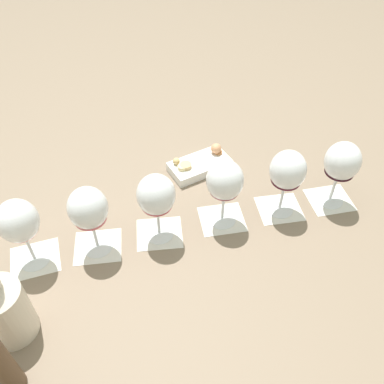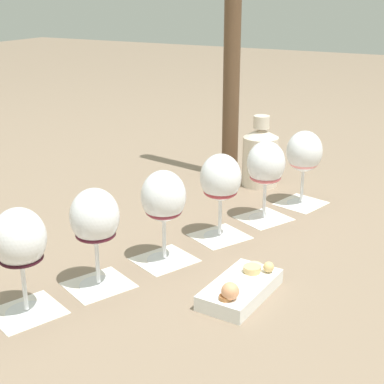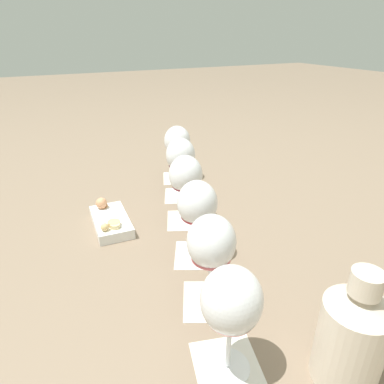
{
  "view_description": "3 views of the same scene",
  "coord_description": "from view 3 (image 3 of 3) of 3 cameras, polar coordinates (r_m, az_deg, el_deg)",
  "views": [
    {
      "loc": [
        -0.38,
        -0.57,
        0.81
      ],
      "look_at": [
        0.0,
        0.0,
        0.13
      ],
      "focal_mm": 38.0,
      "sensor_mm": 36.0,
      "label": 1
    },
    {
      "loc": [
        1.03,
        0.55,
        0.54
      ],
      "look_at": [
        0.0,
        0.0,
        0.13
      ],
      "focal_mm": 55.0,
      "sensor_mm": 36.0,
      "label": 2
    },
    {
      "loc": [
        -0.69,
        0.34,
        0.49
      ],
      "look_at": [
        0.0,
        0.0,
        0.13
      ],
      "focal_mm": 32.0,
      "sensor_mm": 36.0,
      "label": 3
    }
  ],
  "objects": [
    {
      "name": "wine_glass_3",
      "position": [
        0.92,
        -1.07,
        2.43
      ],
      "size": [
        0.09,
        0.09,
        0.19
      ],
      "color": "white",
      "rests_on": "tasting_card_3"
    },
    {
      "name": "tasting_card_1",
      "position": [
        0.72,
        2.97,
        -17.62
      ],
      "size": [
        0.15,
        0.14,
        0.0
      ],
      "color": "silver",
      "rests_on": "ground_plane"
    },
    {
      "name": "tasting_card_3",
      "position": [
        0.98,
        -1.0,
        -4.68
      ],
      "size": [
        0.15,
        0.14,
        0.0
      ],
      "color": "silver",
      "rests_on": "ground_plane"
    },
    {
      "name": "wine_glass_2",
      "position": [
        0.77,
        0.89,
        -2.42
      ],
      "size": [
        0.09,
        0.09,
        0.19
      ],
      "color": "white",
      "rests_on": "tasting_card_2"
    },
    {
      "name": "tasting_card_5",
      "position": [
        1.26,
        -2.35,
        2.37
      ],
      "size": [
        0.15,
        0.14,
        0.0
      ],
      "color": "silver",
      "rests_on": "ground_plane"
    },
    {
      "name": "tasting_card_2",
      "position": [
        0.84,
        0.83,
        -10.42
      ],
      "size": [
        0.15,
        0.15,
        0.0
      ],
      "color": "silver",
      "rests_on": "ground_plane"
    },
    {
      "name": "tasting_card_0",
      "position": [
        0.62,
        5.89,
        -27.0
      ],
      "size": [
        0.14,
        0.13,
        0.0
      ],
      "color": "silver",
      "rests_on": "ground_plane"
    },
    {
      "name": "wine_glass_1",
      "position": [
        0.64,
        3.24,
        -8.87
      ],
      "size": [
        0.09,
        0.09,
        0.19
      ],
      "color": "white",
      "rests_on": "tasting_card_1"
    },
    {
      "name": "ceramic_vase",
      "position": [
        0.59,
        25.13,
        -20.73
      ],
      "size": [
        0.1,
        0.1,
        0.2
      ],
      "color": "beige",
      "rests_on": "ground_plane"
    },
    {
      "name": "snack_dish",
      "position": [
        0.97,
        -13.44,
        -4.66
      ],
      "size": [
        0.18,
        0.1,
        0.06
      ],
      "color": "white",
      "rests_on": "ground_plane"
    },
    {
      "name": "ground_plane",
      "position": [
        0.91,
        0.08,
        -7.36
      ],
      "size": [
        8.0,
        8.0,
        0.0
      ],
      "primitive_type": "plane",
      "color": "#7F6B56"
    },
    {
      "name": "wine_glass_5",
      "position": [
        1.21,
        -2.47,
        8.15
      ],
      "size": [
        0.09,
        0.09,
        0.19
      ],
      "color": "white",
      "rests_on": "tasting_card_5"
    },
    {
      "name": "wine_glass_0",
      "position": [
        0.52,
        6.55,
        -18.14
      ],
      "size": [
        0.09,
        0.09,
        0.19
      ],
      "color": "white",
      "rests_on": "tasting_card_0"
    },
    {
      "name": "tasting_card_4",
      "position": [
        1.12,
        -1.81,
        -0.56
      ],
      "size": [
        0.15,
        0.14,
        0.0
      ],
      "color": "silver",
      "rests_on": "ground_plane"
    },
    {
      "name": "wine_glass_4",
      "position": [
        1.07,
        -1.91,
        5.82
      ],
      "size": [
        0.09,
        0.09,
        0.19
      ],
      "color": "white",
      "rests_on": "tasting_card_4"
    }
  ]
}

